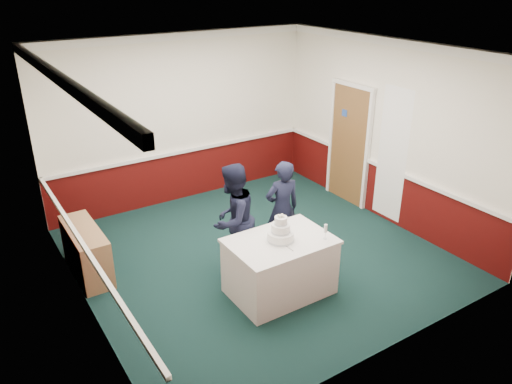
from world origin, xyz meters
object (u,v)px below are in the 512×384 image
sideboard (86,251)px  champagne_flute (326,229)px  wedding_cake (281,232)px  cake_table (280,266)px  cake_knife (288,247)px  person_man (233,220)px  person_woman (282,209)px

sideboard → champagne_flute: (2.51, -2.12, 0.58)m
wedding_cake → cake_table: bearing=-90.0°
cake_table → champagne_flute: 0.78m
cake_knife → person_man: person_man is taller
cake_knife → person_woman: 1.18m
sideboard → cake_table: 2.72m
sideboard → person_man: 2.10m
sideboard → cake_knife: bearing=-45.9°
wedding_cake → person_woman: (0.60, 0.80, -0.16)m
person_woman → champagne_flute: bearing=93.1°
cake_table → person_man: 0.93m
cake_knife → person_man: 1.02m
person_man → sideboard: bearing=-57.7°
cake_knife → champagne_flute: (0.53, -0.08, 0.14)m
cake_table → person_woman: bearing=53.3°
wedding_cake → person_woman: person_woman is taller
person_man → person_woman: 0.84m
sideboard → cake_knife: cake_knife is taller
cake_table → cake_knife: size_ratio=6.00×
cake_table → person_man: (-0.24, 0.80, 0.40)m
cake_knife → person_man: (-0.21, 1.00, 0.01)m
wedding_cake → person_man: bearing=106.5°
wedding_cake → person_man: (-0.24, 0.80, -0.10)m
wedding_cake → person_woman: 1.01m
wedding_cake → sideboard: bearing=137.5°
wedding_cake → champagne_flute: size_ratio=1.78×
cake_knife → sideboard: bearing=133.5°
sideboard → wedding_cake: 2.77m
sideboard → cake_knife: 2.87m
champagne_flute → sideboard: bearing=139.8°
champagne_flute → person_woman: 1.10m
cake_table → champagne_flute: bearing=-29.2°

